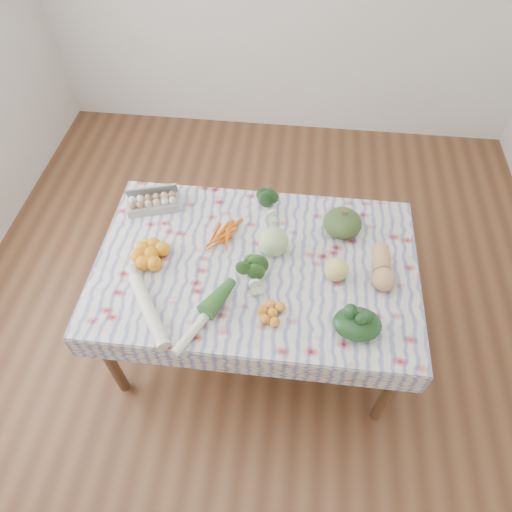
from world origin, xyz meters
TOP-DOWN VIEW (x-y plane):
  - ground at (0.00, 0.00)m, footprint 4.50×4.50m
  - dining_table at (0.00, 0.00)m, footprint 1.60×1.00m
  - tablecloth at (0.00, 0.00)m, footprint 1.66×1.06m
  - egg_carton at (-0.62, 0.32)m, footprint 0.31×0.20m
  - carrot_bunch at (-0.19, 0.14)m, footprint 0.27×0.26m
  - kale_bunch at (0.04, 0.37)m, footprint 0.17×0.16m
  - kabocha_squash at (0.43, 0.27)m, footprint 0.22×0.22m
  - cabbage at (0.08, 0.09)m, footprint 0.19×0.19m
  - butternut_squash at (0.63, 0.00)m, footprint 0.13×0.26m
  - orange_cluster at (-0.54, -0.04)m, footprint 0.29×0.29m
  - broccoli at (-0.01, -0.11)m, footprint 0.19×0.19m
  - mandarin_cluster at (0.11, -0.30)m, footprint 0.20×0.20m
  - grapefruit at (0.41, -0.04)m, footprint 0.16×0.16m
  - spinach_bag at (0.50, -0.33)m, footprint 0.26×0.23m
  - daikon at (-0.47, -0.36)m, footprint 0.30×0.41m
  - leek at (-0.20, -0.36)m, footprint 0.24×0.41m

SIDE VIEW (x-z plane):
  - ground at x=0.00m, z-range 0.00..0.00m
  - dining_table at x=0.00m, z-range 0.30..1.05m
  - tablecloth at x=0.00m, z-range 0.75..0.76m
  - carrot_bunch at x=-0.19m, z-range 0.76..0.80m
  - leek at x=-0.20m, z-range 0.76..0.81m
  - mandarin_cluster at x=0.11m, z-range 0.76..0.81m
  - daikon at x=-0.47m, z-range 0.76..0.83m
  - egg_carton at x=-0.62m, z-range 0.76..0.84m
  - orange_cluster at x=-0.54m, z-range 0.76..0.85m
  - spinach_bag at x=0.50m, z-range 0.76..0.86m
  - broccoli at x=-0.01m, z-range 0.76..0.87m
  - butternut_squash at x=0.63m, z-range 0.76..0.88m
  - grapefruit at x=0.41m, z-range 0.76..0.88m
  - kale_bunch at x=0.04m, z-range 0.76..0.88m
  - kabocha_squash at x=0.43m, z-range 0.76..0.90m
  - cabbage at x=0.08m, z-range 0.76..0.92m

